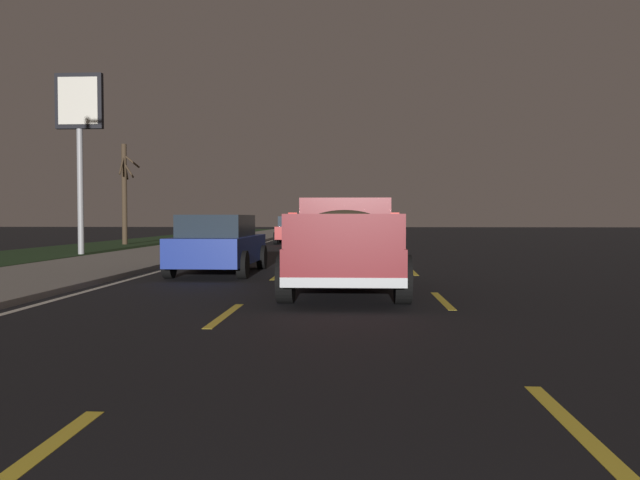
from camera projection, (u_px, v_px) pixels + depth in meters
ground at (351, 252)px, 27.25m from camera, size 144.00×144.00×0.00m
sidewalk_shoulder at (178, 250)px, 27.66m from camera, size 108.00×4.00×0.12m
grass_verge at (66, 251)px, 27.95m from camera, size 108.00×6.00×0.01m
lane_markings at (286, 249)px, 30.08m from camera, size 108.00×7.04×0.01m
pickup_truck at (345, 242)px, 12.75m from camera, size 5.44×2.31×1.87m
sedan_red at (294, 230)px, 36.42m from camera, size 4.44×2.09×1.54m
sedan_blue at (219, 244)px, 16.80m from camera, size 4.41×2.04×1.54m
gas_price_sign at (79, 118)px, 25.52m from camera, size 0.27×1.90×7.21m
bare_tree_far at (125, 191)px, 35.08m from camera, size 1.67×1.06×5.50m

